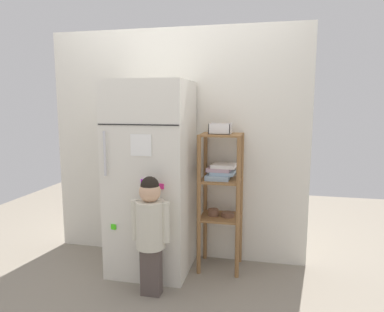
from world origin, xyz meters
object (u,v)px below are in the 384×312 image
pantry_shelf_unit (221,186)px  refrigerator (152,178)px  child_standing (151,224)px  fruit_bin (221,129)px

pantry_shelf_unit → refrigerator: bearing=-167.1°
refrigerator → pantry_shelf_unit: refrigerator is taller
refrigerator → child_standing: size_ratio=1.78×
fruit_bin → refrigerator: bearing=-167.1°
child_standing → fruit_bin: (0.46, 0.57, 0.69)m
child_standing → fruit_bin: fruit_bin is taller
child_standing → fruit_bin: bearing=51.3°
refrigerator → child_standing: bearing=-72.5°
refrigerator → pantry_shelf_unit: size_ratio=1.37×
pantry_shelf_unit → fruit_bin: size_ratio=6.68×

